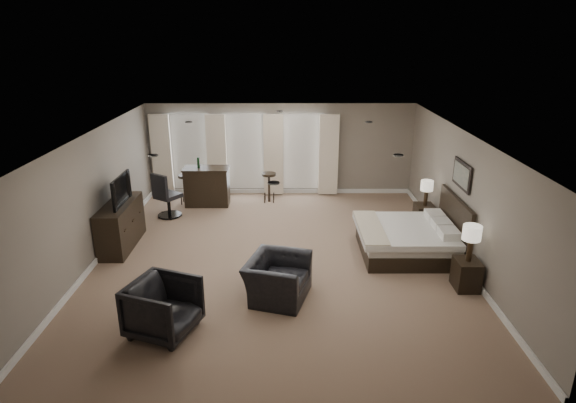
{
  "coord_description": "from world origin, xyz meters",
  "views": [
    {
      "loc": [
        0.18,
        -9.13,
        4.51
      ],
      "look_at": [
        0.2,
        0.4,
        1.1
      ],
      "focal_mm": 30.0,
      "sensor_mm": 36.0,
      "label": 1
    }
  ],
  "objects_px": {
    "bar_counter": "(207,186)",
    "lamp_near": "(471,243)",
    "nightstand_near": "(466,274)",
    "bar_stool_right": "(269,187)",
    "armchair_near": "(277,272)",
    "desk_chair": "(168,195)",
    "bed": "(402,226)",
    "armchair_far": "(163,305)",
    "nightstand_far": "(424,216)",
    "tv": "(118,201)",
    "lamp_far": "(426,193)",
    "bar_stool_left": "(186,189)",
    "dresser": "(121,225)"
  },
  "relations": [
    {
      "from": "lamp_near",
      "to": "armchair_far",
      "type": "xyz_separation_m",
      "value": [
        -5.21,
        -1.38,
        -0.42
      ]
    },
    {
      "from": "nightstand_far",
      "to": "bar_counter",
      "type": "xyz_separation_m",
      "value": [
        -5.45,
        1.61,
        0.24
      ]
    },
    {
      "from": "nightstand_near",
      "to": "armchair_near",
      "type": "xyz_separation_m",
      "value": [
        -3.46,
        -0.31,
        0.22
      ]
    },
    {
      "from": "bed",
      "to": "bar_stool_right",
      "type": "bearing_deg",
      "value": 131.16
    },
    {
      "from": "bar_counter",
      "to": "desk_chair",
      "type": "xyz_separation_m",
      "value": [
        -0.85,
        -0.87,
        0.06
      ]
    },
    {
      "from": "nightstand_far",
      "to": "bar_stool_right",
      "type": "distance_m",
      "value": 4.22
    },
    {
      "from": "bed",
      "to": "armchair_far",
      "type": "height_order",
      "value": "bed"
    },
    {
      "from": "nightstand_near",
      "to": "nightstand_far",
      "type": "xyz_separation_m",
      "value": [
        0.0,
        2.9,
        0.01
      ]
    },
    {
      "from": "tv",
      "to": "bar_stool_left",
      "type": "bearing_deg",
      "value": -17.39
    },
    {
      "from": "armchair_far",
      "to": "bar_stool_right",
      "type": "xyz_separation_m",
      "value": [
        1.43,
        6.14,
        -0.07
      ]
    },
    {
      "from": "armchair_near",
      "to": "bar_stool_right",
      "type": "xyz_separation_m",
      "value": [
        -0.32,
        5.08,
        -0.09
      ]
    },
    {
      "from": "lamp_far",
      "to": "bar_counter",
      "type": "xyz_separation_m",
      "value": [
        -5.45,
        1.61,
        -0.35
      ]
    },
    {
      "from": "armchair_far",
      "to": "bar_stool_right",
      "type": "height_order",
      "value": "armchair_far"
    },
    {
      "from": "lamp_far",
      "to": "tv",
      "type": "relative_size",
      "value": 0.56
    },
    {
      "from": "armchair_near",
      "to": "desk_chair",
      "type": "relative_size",
      "value": 0.97
    },
    {
      "from": "bar_stool_left",
      "to": "tv",
      "type": "bearing_deg",
      "value": -107.39
    },
    {
      "from": "nightstand_near",
      "to": "desk_chair",
      "type": "relative_size",
      "value": 0.48
    },
    {
      "from": "nightstand_far",
      "to": "desk_chair",
      "type": "distance_m",
      "value": 6.35
    },
    {
      "from": "armchair_far",
      "to": "dresser",
      "type": "bearing_deg",
      "value": 48.08
    },
    {
      "from": "lamp_far",
      "to": "nightstand_near",
      "type": "bearing_deg",
      "value": -90.0
    },
    {
      "from": "nightstand_near",
      "to": "dresser",
      "type": "relative_size",
      "value": 0.33
    },
    {
      "from": "bed",
      "to": "nightstand_near",
      "type": "bearing_deg",
      "value": -58.46
    },
    {
      "from": "armchair_far",
      "to": "bar_stool_right",
      "type": "bearing_deg",
      "value": 7.14
    },
    {
      "from": "desk_chair",
      "to": "bed",
      "type": "bearing_deg",
      "value": -167.89
    },
    {
      "from": "bed",
      "to": "armchair_far",
      "type": "bearing_deg",
      "value": -146.82
    },
    {
      "from": "lamp_far",
      "to": "bar_counter",
      "type": "bearing_deg",
      "value": 163.5
    },
    {
      "from": "armchair_near",
      "to": "bar_counter",
      "type": "xyz_separation_m",
      "value": [
        -1.99,
        4.83,
        0.03
      ]
    },
    {
      "from": "lamp_near",
      "to": "bar_stool_left",
      "type": "xyz_separation_m",
      "value": [
        -6.05,
        4.63,
        -0.5
      ]
    },
    {
      "from": "tv",
      "to": "dresser",
      "type": "bearing_deg",
      "value": 0.0
    },
    {
      "from": "nightstand_near",
      "to": "bar_stool_right",
      "type": "bearing_deg",
      "value": 128.48
    },
    {
      "from": "lamp_near",
      "to": "lamp_far",
      "type": "xyz_separation_m",
      "value": [
        0.0,
        2.9,
        -0.03
      ]
    },
    {
      "from": "lamp_near",
      "to": "tv",
      "type": "xyz_separation_m",
      "value": [
        -6.92,
        1.86,
        0.16
      ]
    },
    {
      "from": "bar_stool_right",
      "to": "tv",
      "type": "bearing_deg",
      "value": -137.16
    },
    {
      "from": "armchair_near",
      "to": "armchair_far",
      "type": "distance_m",
      "value": 2.05
    },
    {
      "from": "bar_counter",
      "to": "lamp_near",
      "type": "bearing_deg",
      "value": -39.63
    },
    {
      "from": "armchair_far",
      "to": "desk_chair",
      "type": "distance_m",
      "value": 5.14
    },
    {
      "from": "nightstand_far",
      "to": "tv",
      "type": "xyz_separation_m",
      "value": [
        -6.92,
        -1.04,
        0.77
      ]
    },
    {
      "from": "bar_stool_left",
      "to": "bar_stool_right",
      "type": "height_order",
      "value": "bar_stool_right"
    },
    {
      "from": "lamp_far",
      "to": "bed",
      "type": "bearing_deg",
      "value": -121.54
    },
    {
      "from": "tv",
      "to": "bar_counter",
      "type": "xyz_separation_m",
      "value": [
        1.47,
        2.66,
        -0.53
      ]
    },
    {
      "from": "nightstand_far",
      "to": "desk_chair",
      "type": "xyz_separation_m",
      "value": [
        -6.3,
        0.75,
        0.3
      ]
    },
    {
      "from": "lamp_near",
      "to": "bar_stool_right",
      "type": "relative_size",
      "value": 0.83
    },
    {
      "from": "nightstand_near",
      "to": "bar_stool_right",
      "type": "distance_m",
      "value": 6.08
    },
    {
      "from": "lamp_near",
      "to": "desk_chair",
      "type": "height_order",
      "value": "lamp_near"
    },
    {
      "from": "tv",
      "to": "bar_stool_right",
      "type": "relative_size",
      "value": 1.32
    },
    {
      "from": "lamp_far",
      "to": "tv",
      "type": "xyz_separation_m",
      "value": [
        -6.92,
        -1.04,
        0.18
      ]
    },
    {
      "from": "lamp_near",
      "to": "bed",
      "type": "bearing_deg",
      "value": 121.54
    },
    {
      "from": "nightstand_near",
      "to": "bar_stool_right",
      "type": "relative_size",
      "value": 0.68
    },
    {
      "from": "nightstand_far",
      "to": "bar_stool_right",
      "type": "bearing_deg",
      "value": 153.8
    },
    {
      "from": "armchair_far",
      "to": "bar_counter",
      "type": "distance_m",
      "value": 5.9
    }
  ]
}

